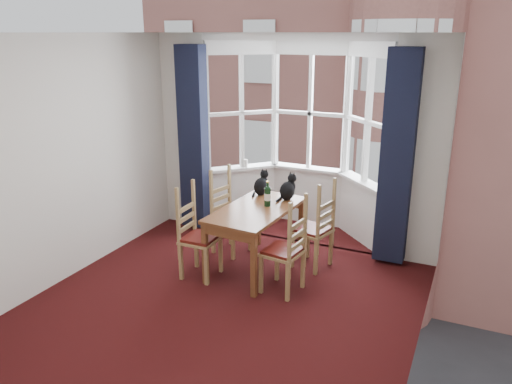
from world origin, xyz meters
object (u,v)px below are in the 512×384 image
Objects in this scene: chair_left_far at (226,217)px; dining_table at (256,216)px; wine_bottle at (268,195)px; chair_right_near at (290,254)px; chair_right_far at (319,232)px; cat_right at (288,189)px; chair_left_near at (194,238)px; cat_left at (261,185)px; candle_tall at (246,163)px.

dining_table is at bearing -28.82° from chair_left_far.
chair_left_far is 0.83m from wine_bottle.
chair_left_far is 2.93× the size of wine_bottle.
chair_right_near is 0.73m from chair_right_far.
cat_right is 0.36m from wine_bottle.
chair_left_near is 2.71× the size of cat_left.
chair_left_near is 1.17m from cat_left.
cat_right is (0.22, 0.47, 0.24)m from dining_table.
wine_bottle is (-0.50, 0.54, 0.45)m from chair_right_near.
cat_left reaches higher than chair_left_far.
dining_table is at bearing 145.51° from chair_right_near.
candle_tall reaches higher than chair_right_near.
cat_left reaches higher than wine_bottle.
wine_bottle reaches higher than dining_table.
cat_left is (-0.16, 0.52, 0.23)m from dining_table.
candle_tall reaches higher than chair_right_far.
chair_left_far is 1.39m from chair_right_near.
wine_bottle is (0.25, -0.39, 0.01)m from cat_left.
chair_left_far is at bearing -78.11° from candle_tall.
chair_right_near is (1.20, 0.06, 0.00)m from chair_left_near.
chair_right_near is 2.71× the size of cat_left.
chair_left_near is (-0.60, -0.47, -0.21)m from dining_table.
cat_left is 0.39m from cat_right.
chair_left_near reaches higher than dining_table.
chair_left_far is 1.28m from chair_right_far.
wine_bottle is (0.67, -0.19, 0.45)m from chair_left_far.
cat_left reaches higher than chair_left_near.
chair_left_far is 7.66× the size of candle_tall.
wine_bottle reaches higher than chair_right_far.
candle_tall is (-0.90, 1.25, 0.01)m from wine_bottle.
wine_bottle is 2.62× the size of candle_tall.
cat_left is (-0.86, 0.20, 0.44)m from chair_right_far.
chair_right_far reaches higher than dining_table.
chair_left_far is at bearing 88.66° from chair_left_near.
chair_right_far is 2.61× the size of cat_right.
chair_left_near is 1.00× the size of chair_right_far.
cat_right reaches higher than chair_left_near.
wine_bottle is 1.54m from candle_tall.
chair_right_near is at bearing -50.71° from cat_left.
wine_bottle is (-0.13, -0.34, 0.00)m from cat_right.
candle_tall is at bearing 120.30° from dining_table.
cat_right is at bearing 162.23° from chair_right_far.
cat_right is 2.94× the size of candle_tall.
chair_left_far is 0.64m from cat_left.
chair_right_far is at bearing 17.12° from wine_bottle.
chair_right_far is (1.28, -0.00, 0.00)m from chair_left_far.
chair_left_near is 2.61× the size of cat_right.
candle_tall is (-0.65, 0.87, 0.01)m from cat_left.
wine_bottle reaches higher than chair_left_near.
chair_right_far is (0.10, 0.73, 0.00)m from chair_right_near.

